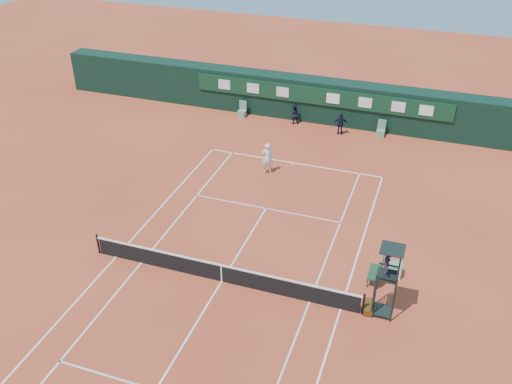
% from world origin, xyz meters
% --- Properties ---
extents(ground, '(90.00, 90.00, 0.00)m').
position_xyz_m(ground, '(0.00, 0.00, 0.00)').
color(ground, '#BD4A2C').
rests_on(ground, ground).
extents(court_lines, '(11.05, 23.85, 0.01)m').
position_xyz_m(court_lines, '(0.00, 0.00, 0.01)').
color(court_lines, white).
rests_on(court_lines, ground).
extents(tennis_net, '(12.90, 0.10, 1.10)m').
position_xyz_m(tennis_net, '(0.00, 0.00, 0.51)').
color(tennis_net, black).
rests_on(tennis_net, ground).
extents(back_wall, '(40.00, 1.65, 3.00)m').
position_xyz_m(back_wall, '(0.00, 18.74, 1.51)').
color(back_wall, black).
rests_on(back_wall, ground).
extents(linesman_chair_left, '(0.55, 0.50, 1.15)m').
position_xyz_m(linesman_chair_left, '(-5.50, 17.48, 0.32)').
color(linesman_chair_left, '#5F926D').
rests_on(linesman_chair_left, ground).
extents(linesman_chair_right, '(0.55, 0.50, 1.15)m').
position_xyz_m(linesman_chair_right, '(4.50, 17.48, 0.32)').
color(linesman_chair_right, '#5A8965').
rests_on(linesman_chair_right, ground).
extents(umpire_chair, '(0.96, 0.95, 3.42)m').
position_xyz_m(umpire_chair, '(7.16, 0.34, 2.46)').
color(umpire_chair, black).
rests_on(umpire_chair, ground).
extents(player_bench, '(0.56, 1.20, 1.10)m').
position_xyz_m(player_bench, '(6.63, 2.34, 0.60)').
color(player_bench, '#183D25').
rests_on(player_bench, ground).
extents(tennis_bag, '(0.44, 0.89, 0.33)m').
position_xyz_m(tennis_bag, '(6.62, 0.32, 0.16)').
color(tennis_bag, black).
rests_on(tennis_bag, ground).
extents(cooler, '(0.57, 0.57, 0.65)m').
position_xyz_m(cooler, '(7.36, 3.00, 0.33)').
color(cooler, white).
rests_on(cooler, ground).
extents(tennis_ball, '(0.06, 0.06, 0.06)m').
position_xyz_m(tennis_ball, '(3.73, 7.50, 0.03)').
color(tennis_ball, '#C8DC33').
rests_on(tennis_ball, ground).
extents(player, '(0.85, 0.75, 1.96)m').
position_xyz_m(player, '(-1.20, 10.21, 0.98)').
color(player, white).
rests_on(player, ground).
extents(ball_kid_left, '(0.84, 0.75, 1.42)m').
position_xyz_m(ball_kid_left, '(-1.62, 17.55, 0.71)').
color(ball_kid_left, black).
rests_on(ball_kid_left, ground).
extents(ball_kid_right, '(0.96, 0.53, 1.55)m').
position_xyz_m(ball_kid_right, '(1.85, 16.87, 0.77)').
color(ball_kid_right, black).
rests_on(ball_kid_right, ground).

